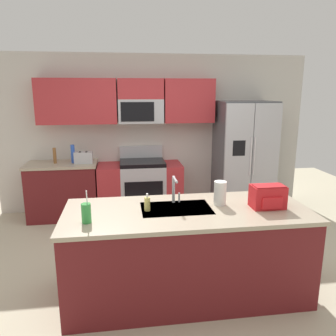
# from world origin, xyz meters

# --- Properties ---
(ground_plane) EXTENTS (9.00, 9.00, 0.00)m
(ground_plane) POSITION_xyz_m (0.00, 0.00, 0.00)
(ground_plane) COLOR beige
(ground_plane) RESTS_ON ground
(kitchen_wall_unit) EXTENTS (5.20, 0.43, 2.60)m
(kitchen_wall_unit) POSITION_xyz_m (-0.14, 2.08, 1.47)
(kitchen_wall_unit) COLOR beige
(kitchen_wall_unit) RESTS_ON ground
(back_counter) EXTENTS (1.10, 0.63, 0.90)m
(back_counter) POSITION_xyz_m (-1.52, 1.80, 0.45)
(back_counter) COLOR maroon
(back_counter) RESTS_ON ground
(range_oven) EXTENTS (1.36, 0.61, 1.10)m
(range_oven) POSITION_xyz_m (-0.28, 1.80, 0.44)
(range_oven) COLOR #B7BABF
(range_oven) RESTS_ON ground
(refrigerator) EXTENTS (0.90, 0.76, 1.85)m
(refrigerator) POSITION_xyz_m (1.45, 1.73, 0.93)
(refrigerator) COLOR #4C4F54
(refrigerator) RESTS_ON ground
(island_counter) EXTENTS (2.37, 0.97, 0.90)m
(island_counter) POSITION_xyz_m (0.04, -0.52, 0.45)
(island_counter) COLOR maroon
(island_counter) RESTS_ON ground
(toaster) EXTENTS (0.28, 0.16, 0.18)m
(toaster) POSITION_xyz_m (-1.17, 1.75, 0.99)
(toaster) COLOR #B7BABF
(toaster) RESTS_ON back_counter
(pepper_mill) EXTENTS (0.05, 0.05, 0.25)m
(pepper_mill) POSITION_xyz_m (-1.61, 1.80, 1.02)
(pepper_mill) COLOR brown
(pepper_mill) RESTS_ON back_counter
(bottle_blue) EXTENTS (0.06, 0.06, 0.29)m
(bottle_blue) POSITION_xyz_m (-1.33, 1.79, 1.04)
(bottle_blue) COLOR blue
(bottle_blue) RESTS_ON back_counter
(sink_faucet) EXTENTS (0.08, 0.21, 0.28)m
(sink_faucet) POSITION_xyz_m (-0.05, -0.33, 1.07)
(sink_faucet) COLOR #B7BABF
(sink_faucet) RESTS_ON island_counter
(drink_cup_green) EXTENTS (0.08, 0.08, 0.29)m
(drink_cup_green) POSITION_xyz_m (-0.89, -0.72, 0.99)
(drink_cup_green) COLOR green
(drink_cup_green) RESTS_ON island_counter
(soap_dispenser) EXTENTS (0.06, 0.06, 0.17)m
(soap_dispenser) POSITION_xyz_m (-0.34, -0.50, 0.97)
(soap_dispenser) COLOR #D8CC66
(soap_dispenser) RESTS_ON island_counter
(paper_towel_roll) EXTENTS (0.12, 0.12, 0.24)m
(paper_towel_roll) POSITION_xyz_m (0.39, -0.43, 1.02)
(paper_towel_roll) COLOR white
(paper_towel_roll) RESTS_ON island_counter
(backpack) EXTENTS (0.32, 0.22, 0.23)m
(backpack) POSITION_xyz_m (0.83, -0.58, 1.02)
(backpack) COLOR red
(backpack) RESTS_ON island_counter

